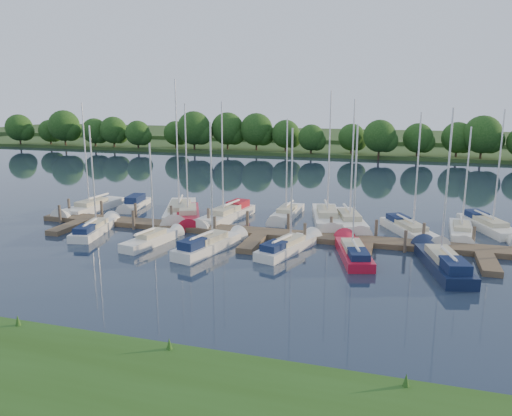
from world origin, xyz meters
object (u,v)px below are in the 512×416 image
(sailboat_s_2, at_px, (209,246))
(dock, at_px, (261,235))
(sailboat_n_5, at_px, (287,214))
(sailboat_n_0, at_px, (91,208))
(motorboat, at_px, (135,204))

(sailboat_s_2, bearing_deg, dock, 73.13)
(dock, xyz_separation_m, sailboat_n_5, (0.39, 7.15, 0.07))
(sailboat_n_0, height_order, motorboat, sailboat_n_0)
(dock, height_order, sailboat_n_5, sailboat_n_5)
(sailboat_n_0, height_order, sailboat_s_2, sailboat_n_0)
(motorboat, distance_m, sailboat_s_2, 16.59)
(dock, relative_size, motorboat, 7.24)
(sailboat_n_5, bearing_deg, dock, 88.33)
(sailboat_s_2, bearing_deg, sailboat_n_0, 165.61)
(sailboat_n_0, xyz_separation_m, sailboat_s_2, (15.56, -8.44, 0.07))
(sailboat_n_0, distance_m, sailboat_n_5, 18.78)
(sailboat_n_5, bearing_deg, motorboat, 2.99)
(motorboat, relative_size, sailboat_n_5, 0.60)
(sailboat_n_5, height_order, sailboat_s_2, sailboat_s_2)
(motorboat, bearing_deg, dock, 146.89)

